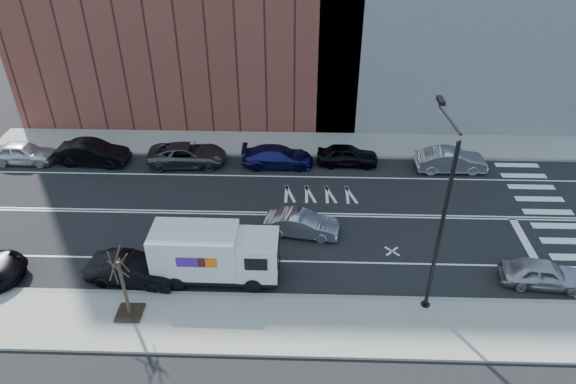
# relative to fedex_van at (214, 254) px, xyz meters

# --- Properties ---
(ground) EXTENTS (120.00, 120.00, 0.00)m
(ground) POSITION_rel_fedex_van_xyz_m (3.34, 5.60, -1.53)
(ground) COLOR black
(ground) RESTS_ON ground
(sidewalk_near) EXTENTS (44.00, 3.60, 0.15)m
(sidewalk_near) POSITION_rel_fedex_van_xyz_m (3.34, -3.20, -1.46)
(sidewalk_near) COLOR gray
(sidewalk_near) RESTS_ON ground
(sidewalk_far) EXTENTS (44.00, 3.60, 0.15)m
(sidewalk_far) POSITION_rel_fedex_van_xyz_m (3.34, 14.40, -1.46)
(sidewalk_far) COLOR gray
(sidewalk_far) RESTS_ON ground
(curb_near) EXTENTS (44.00, 0.25, 0.17)m
(curb_near) POSITION_rel_fedex_van_xyz_m (3.34, -1.40, -1.45)
(curb_near) COLOR gray
(curb_near) RESTS_ON ground
(curb_far) EXTENTS (44.00, 0.25, 0.17)m
(curb_far) POSITION_rel_fedex_van_xyz_m (3.34, 12.60, -1.45)
(curb_far) COLOR gray
(curb_far) RESTS_ON ground
(crosswalk) EXTENTS (3.00, 14.00, 0.01)m
(crosswalk) POSITION_rel_fedex_van_xyz_m (19.34, 5.60, -1.53)
(crosswalk) COLOR white
(crosswalk) RESTS_ON ground
(road_markings) EXTENTS (40.00, 8.60, 0.01)m
(road_markings) POSITION_rel_fedex_van_xyz_m (3.34, 5.60, -1.53)
(road_markings) COLOR white
(road_markings) RESTS_ON ground
(streetlight) EXTENTS (0.44, 4.02, 9.34)m
(streetlight) POSITION_rel_fedex_van_xyz_m (10.34, -1.31, 3.54)
(streetlight) COLOR black
(streetlight) RESTS_ON ground
(street_tree) EXTENTS (1.20, 1.20, 3.75)m
(street_tree) POSITION_rel_fedex_van_xyz_m (-3.67, -2.80, -0.08)
(street_tree) COLOR black
(street_tree) RESTS_ON ground
(fedex_van) EXTENTS (6.42, 2.34, 2.92)m
(fedex_van) POSITION_rel_fedex_van_xyz_m (0.00, 0.00, 0.00)
(fedex_van) COLOR black
(fedex_van) RESTS_ON ground
(far_parked_a) EXTENTS (4.50, 1.87, 1.52)m
(far_parked_a) POSITION_rel_fedex_van_xyz_m (-15.21, 11.26, -0.77)
(far_parked_a) COLOR silver
(far_parked_a) RESTS_ON ground
(far_parked_b) EXTENTS (5.07, 2.10, 1.63)m
(far_parked_b) POSITION_rel_fedex_van_xyz_m (-10.26, 11.29, -0.72)
(far_parked_b) COLOR black
(far_parked_b) RESTS_ON ground
(far_parked_c) EXTENTS (5.51, 2.82, 1.49)m
(far_parked_c) POSITION_rel_fedex_van_xyz_m (-3.67, 11.38, -0.79)
(far_parked_c) COLOR #474A4E
(far_parked_c) RESTS_ON ground
(far_parked_d) EXTENTS (4.95, 2.11, 1.42)m
(far_parked_d) POSITION_rel_fedex_van_xyz_m (2.62, 11.37, -0.82)
(far_parked_d) COLOR navy
(far_parked_d) RESTS_ON ground
(far_parked_e) EXTENTS (4.27, 1.81, 1.44)m
(far_parked_e) POSITION_rel_fedex_van_xyz_m (7.46, 11.69, -0.81)
(far_parked_e) COLOR black
(far_parked_e) RESTS_ON ground
(far_parked_f) EXTENTS (4.79, 1.76, 1.57)m
(far_parked_f) POSITION_rel_fedex_van_xyz_m (14.44, 11.08, -0.75)
(far_parked_f) COLOR #9D9EA2
(far_parked_f) RESTS_ON ground
(driving_sedan) EXTENTS (4.34, 2.02, 1.38)m
(driving_sedan) POSITION_rel_fedex_van_xyz_m (4.35, 3.70, -0.85)
(driving_sedan) COLOR #9A9A9E
(driving_sedan) RESTS_ON ground
(near_parked_rear_a) EXTENTS (4.68, 2.17, 1.48)m
(near_parked_rear_a) POSITION_rel_fedex_van_xyz_m (-4.16, -0.45, -0.79)
(near_parked_rear_a) COLOR black
(near_parked_rear_a) RESTS_ON ground
(near_parked_front) EXTENTS (4.21, 2.05, 1.38)m
(near_parked_front) POSITION_rel_fedex_van_xyz_m (16.43, -0.01, -0.84)
(near_parked_front) COLOR #AEAEB3
(near_parked_front) RESTS_ON ground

